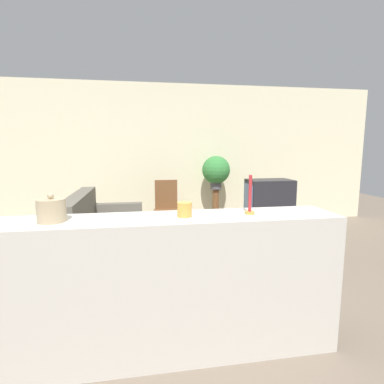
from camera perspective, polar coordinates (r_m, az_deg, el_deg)
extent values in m
plane|color=#756656|center=(2.82, -4.40, -23.99)|extent=(14.00, 14.00, 0.00)
cube|color=beige|center=(5.81, -7.69, 6.82)|extent=(9.00, 0.06, 2.70)
cube|color=#605B51|center=(4.27, -15.59, -9.30)|extent=(0.92, 1.64, 0.46)
cube|color=#605B51|center=(4.21, -20.72, -3.45)|extent=(0.20, 1.64, 0.44)
cube|color=#605B51|center=(3.54, -16.89, -11.58)|extent=(0.92, 0.16, 0.64)
cube|color=#605B51|center=(4.95, -14.77, -5.74)|extent=(0.92, 0.16, 0.64)
cube|color=brown|center=(4.89, 14.29, -6.87)|extent=(0.78, 0.44, 0.48)
cube|color=#232328|center=(4.78, 14.52, -0.95)|extent=(0.68, 0.42, 0.55)
cube|color=#4C6B93|center=(4.65, 10.67, -1.08)|extent=(0.02, 0.35, 0.43)
cube|color=brown|center=(5.19, -4.73, -3.80)|extent=(0.44, 0.44, 0.04)
cube|color=brown|center=(5.34, -4.95, -0.44)|extent=(0.40, 0.04, 0.51)
cylinder|color=brown|center=(5.05, -6.68, -6.70)|extent=(0.04, 0.04, 0.39)
cylinder|color=brown|center=(5.08, -2.36, -6.55)|extent=(0.04, 0.04, 0.39)
cylinder|color=brown|center=(5.41, -6.89, -5.65)|extent=(0.04, 0.04, 0.39)
cylinder|color=brown|center=(5.44, -2.87, -5.52)|extent=(0.04, 0.04, 0.39)
cylinder|color=brown|center=(5.70, 4.52, -3.10)|extent=(0.13, 0.13, 0.74)
cylinder|color=#4C4C51|center=(5.62, 4.57, 1.28)|extent=(0.21, 0.21, 0.14)
sphere|color=#38843D|center=(5.59, 4.60, 4.22)|extent=(0.52, 0.52, 0.52)
cube|color=beige|center=(2.28, -3.77, -17.45)|extent=(2.41, 0.44, 1.03)
cylinder|color=tan|center=(2.16, -25.19, -3.18)|extent=(0.18, 0.18, 0.15)
sphere|color=tan|center=(2.15, -25.35, -0.68)|extent=(0.04, 0.04, 0.04)
cylinder|color=gold|center=(2.11, -1.44, -3.33)|extent=(0.10, 0.10, 0.10)
cylinder|color=#B7933D|center=(2.24, 10.91, -3.87)|extent=(0.07, 0.07, 0.02)
cylinder|color=#B7282D|center=(2.21, 11.01, -0.25)|extent=(0.02, 0.02, 0.27)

